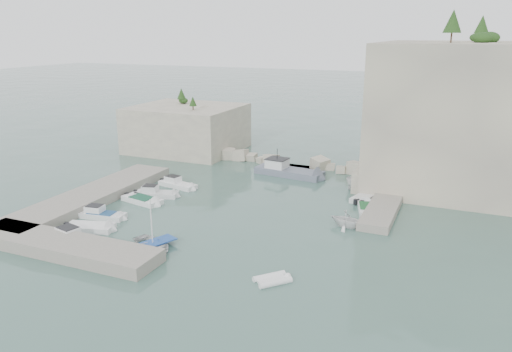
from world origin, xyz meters
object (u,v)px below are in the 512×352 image
at_px(motorboat_f, 75,243).
at_px(tender_east_d, 365,192).
at_px(tender_east_c, 366,199).
at_px(motorboat_a, 178,187).
at_px(motorboat_c, 142,202).
at_px(tender_east_b, 366,211).
at_px(motorboat_e, 90,230).
at_px(tender_east_a, 347,227).
at_px(work_boat, 289,175).
at_px(inflatable_dinghy, 272,282).
at_px(motorboat_b, 157,196).
at_px(rowboat, 153,248).
at_px(motorboat_d, 102,218).

height_order(motorboat_f, tender_east_d, tender_east_d).
xyz_separation_m(tender_east_c, tender_east_d, (-0.56, 2.51, 0.00)).
relative_size(motorboat_a, motorboat_c, 1.04).
bearing_deg(tender_east_b, motorboat_e, 108.82).
bearing_deg(motorboat_c, tender_east_a, 16.59).
relative_size(tender_east_a, work_boat, 0.34).
xyz_separation_m(motorboat_e, inflatable_dinghy, (19.69, -2.67, 0.00)).
distance_m(motorboat_e, tender_east_b, 27.98).
bearing_deg(work_boat, motorboat_c, -117.76).
height_order(motorboat_e, motorboat_f, motorboat_f).
height_order(motorboat_f, tender_east_b, motorboat_f).
bearing_deg(tender_east_d, motorboat_b, 125.49).
relative_size(rowboat, tender_east_b, 0.94).
xyz_separation_m(rowboat, tender_east_d, (13.89, 23.17, 0.00)).
height_order(motorboat_a, work_boat, work_boat).
distance_m(inflatable_dinghy, tender_east_a, 13.37).
height_order(motorboat_b, tender_east_b, motorboat_b).
distance_m(motorboat_e, rowboat, 7.98).
height_order(motorboat_f, tender_east_c, motorboat_f).
distance_m(motorboat_c, tender_east_a, 22.60).
height_order(motorboat_b, motorboat_f, same).
relative_size(tender_east_a, tender_east_d, 0.70).
height_order(tender_east_a, tender_east_c, tender_east_a).
bearing_deg(motorboat_d, motorboat_a, 74.64).
height_order(motorboat_b, tender_east_c, motorboat_b).
xyz_separation_m(motorboat_b, tender_east_d, (21.72, 11.01, 0.00)).
bearing_deg(work_boat, tender_east_b, -31.69).
bearing_deg(tender_east_b, tender_east_c, -3.56).
xyz_separation_m(inflatable_dinghy, tender_east_d, (2.10, 24.71, 0.00)).
height_order(tender_east_c, work_boat, work_boat).
bearing_deg(motorboat_a, rowboat, -53.43).
bearing_deg(rowboat, work_boat, 15.86).
bearing_deg(tender_east_a, inflatable_dinghy, 178.96).
xyz_separation_m(tender_east_b, tender_east_c, (-0.80, 3.82, 0.00)).
height_order(motorboat_c, tender_east_d, tender_east_d).
relative_size(tender_east_b, tender_east_c, 0.92).
distance_m(motorboat_f, tender_east_b, 29.13).
distance_m(rowboat, work_boat, 26.55).
bearing_deg(rowboat, motorboat_b, 55.69).
bearing_deg(work_boat, motorboat_e, -107.17).
height_order(motorboat_e, tender_east_c, same).
bearing_deg(tender_east_b, tender_east_a, 155.70).
xyz_separation_m(motorboat_e, tender_east_b, (23.15, 15.71, 0.00)).
height_order(motorboat_c, motorboat_e, same).
bearing_deg(tender_east_a, motorboat_f, 131.95).
xyz_separation_m(rowboat, tender_east_c, (14.46, 20.66, 0.00)).
bearing_deg(inflatable_dinghy, motorboat_c, 102.83).
bearing_deg(tender_east_b, rowboat, 122.50).
bearing_deg(motorboat_c, motorboat_f, -73.30).
bearing_deg(rowboat, motorboat_f, 126.59).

